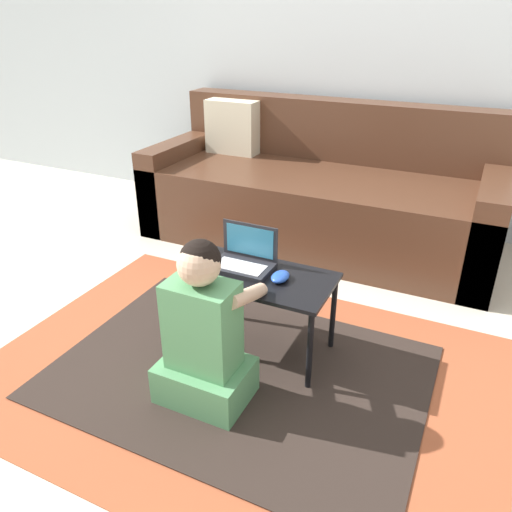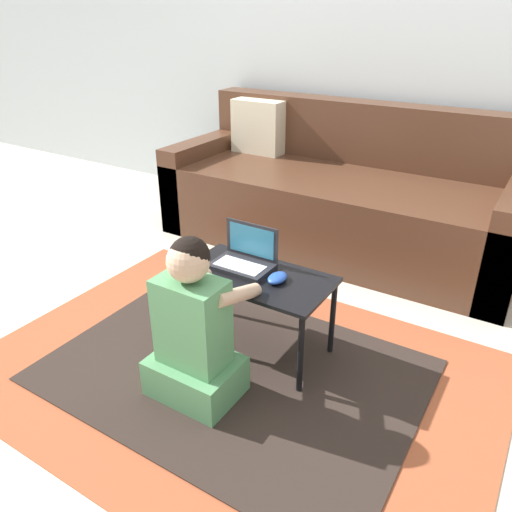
# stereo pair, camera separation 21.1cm
# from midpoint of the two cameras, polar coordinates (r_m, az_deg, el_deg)

# --- Properties ---
(ground_plane) EXTENTS (16.00, 16.00, 0.00)m
(ground_plane) POSITION_cam_midpoint_polar(r_m,az_deg,el_deg) (2.28, -4.70, -10.93)
(ground_plane) COLOR beige
(wall_back) EXTENTS (9.00, 0.06, 2.50)m
(wall_back) POSITION_cam_midpoint_polar(r_m,az_deg,el_deg) (3.50, 10.81, 23.91)
(wall_back) COLOR silver
(wall_back) RESTS_ON ground_plane
(area_rug) EXTENTS (2.10, 1.50, 0.01)m
(area_rug) POSITION_cam_midpoint_polar(r_m,az_deg,el_deg) (2.16, -4.79, -13.16)
(area_rug) COLOR #9E4C2D
(area_rug) RESTS_ON ground_plane
(couch) EXTENTS (2.17, 0.90, 0.85)m
(couch) POSITION_cam_midpoint_polar(r_m,az_deg,el_deg) (3.25, 5.32, 6.97)
(couch) COLOR #4C2D1E
(couch) RESTS_ON ground_plane
(laptop_desk) EXTENTS (0.63, 0.35, 0.38)m
(laptop_desk) POSITION_cam_midpoint_polar(r_m,az_deg,el_deg) (2.11, -2.61, -3.34)
(laptop_desk) COLOR black
(laptop_desk) RESTS_ON ground_plane
(laptop) EXTENTS (0.26, 0.17, 0.18)m
(laptop) POSITION_cam_midpoint_polar(r_m,az_deg,el_deg) (2.14, -4.23, -0.59)
(laptop) COLOR #232328
(laptop) RESTS_ON laptop_desk
(computer_mouse) EXTENTS (0.07, 0.11, 0.03)m
(computer_mouse) POSITION_cam_midpoint_polar(r_m,az_deg,el_deg) (2.04, -0.17, -2.46)
(computer_mouse) COLOR #234CB2
(computer_mouse) RESTS_ON laptop_desk
(person_seated) EXTENTS (0.34, 0.39, 0.68)m
(person_seated) POSITION_cam_midpoint_polar(r_m,az_deg,el_deg) (1.89, -9.21, -9.04)
(person_seated) COLOR #518E5B
(person_seated) RESTS_ON ground_plane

